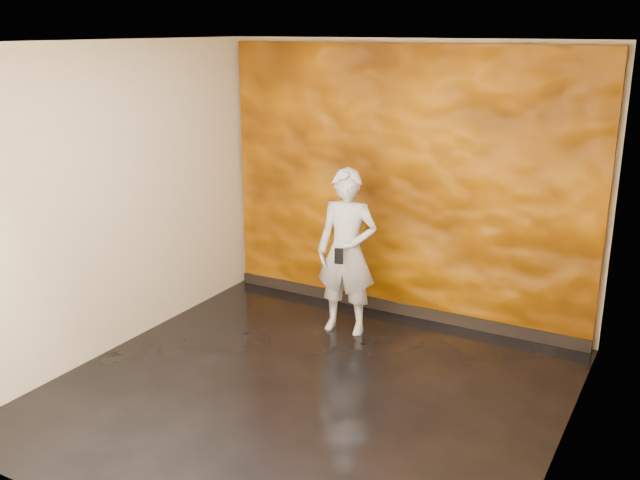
{
  "coord_description": "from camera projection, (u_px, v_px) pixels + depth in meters",
  "views": [
    {
      "loc": [
        2.69,
        -4.57,
        2.91
      ],
      "look_at": [
        -0.34,
        0.86,
        1.04
      ],
      "focal_mm": 40.0,
      "sensor_mm": 36.0,
      "label": 1
    }
  ],
  "objects": [
    {
      "name": "baseboard",
      "position": [
        397.0,
        308.0,
        7.51
      ],
      "size": [
        3.9,
        0.04,
        0.12
      ],
      "primitive_type": "cube",
      "color": "black",
      "rests_on": "ground"
    },
    {
      "name": "feature_wall",
      "position": [
        403.0,
        185.0,
        7.16
      ],
      "size": [
        3.9,
        0.06,
        2.75
      ],
      "primitive_type": "cube",
      "color": "#C66F00",
      "rests_on": "ground"
    },
    {
      "name": "man",
      "position": [
        347.0,
        252.0,
        6.88
      ],
      "size": [
        0.65,
        0.47,
        1.63
      ],
      "primitive_type": "imported",
      "rotation": [
        0.0,
        0.0,
        0.15
      ],
      "color": "#A2A5B2",
      "rests_on": "ground"
    },
    {
      "name": "room",
      "position": [
        305.0,
        229.0,
        5.52
      ],
      "size": [
        4.02,
        4.02,
        2.81
      ],
      "color": "black",
      "rests_on": "ground"
    },
    {
      "name": "phone",
      "position": [
        339.0,
        256.0,
        6.64
      ],
      "size": [
        0.08,
        0.04,
        0.15
      ],
      "primitive_type": "cube",
      "rotation": [
        0.0,
        0.0,
        0.32
      ],
      "color": "black",
      "rests_on": "man"
    }
  ]
}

